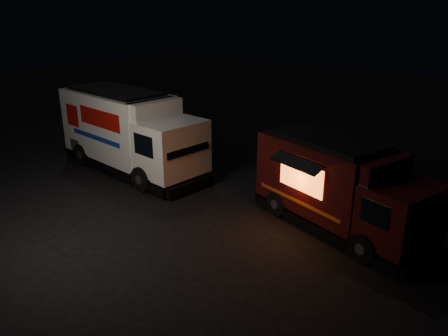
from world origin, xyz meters
TOP-DOWN VIEW (x-y plane):
  - ground at (0.00, 0.00)m, footprint 80.00×80.00m
  - white_truck at (-4.32, 2.09)m, footprint 7.82×3.18m
  - red_truck at (5.08, 2.75)m, footprint 6.56×3.88m

SIDE VIEW (x-z plane):
  - ground at x=0.00m, z-range 0.00..0.00m
  - red_truck at x=5.08m, z-range 0.00..2.87m
  - white_truck at x=-4.32m, z-range 0.00..3.47m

